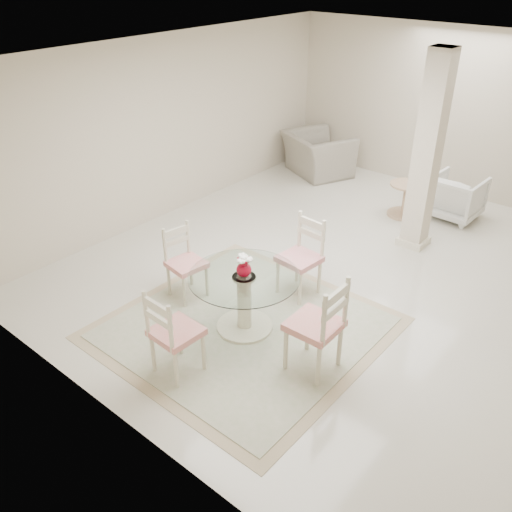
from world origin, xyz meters
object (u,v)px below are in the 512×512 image
Objects in this scene: dining_chair_west at (183,257)px; side_table at (405,201)px; red_vase at (244,266)px; dining_chair_east at (322,320)px; dining_table at (244,302)px; recliner_taupe at (317,154)px; armchair_white at (456,197)px; dining_chair_south at (170,329)px; column at (427,154)px; dining_chair_north at (303,251)px.

dining_chair_west is 1.86× the size of side_table.
dining_chair_east is at bearing -2.52° from red_vase.
dining_table is 1.03× the size of recliner_taupe.
red_vase is 0.21× the size of dining_chair_east.
dining_chair_east is 4.37m from armchair_white.
dining_chair_south is at bearing 84.68° from armchair_white.
armchair_white is (0.08, 1.23, -1.01)m from column.
column is 2.50× the size of dining_chair_south.
dining_table is 1.01× the size of dining_chair_east.
side_table is (-1.02, 3.89, -0.38)m from dining_chair_east.
recliner_taupe is 2.74m from armchair_white.
dining_table is at bearing -90.19° from dining_chair_south.
dining_chair_north is at bearing 87.09° from red_vase.
dining_chair_west is at bearing 127.94° from recliner_taupe.
dining_chair_west is 4.56m from recliner_taupe.
dining_chair_west is 0.93× the size of dining_chair_south.
dining_chair_north is 0.94× the size of recliner_taupe.
recliner_taupe is at bearing 22.69° from dining_chair_west.
dining_table is at bearing -93.49° from dining_chair_east.
dining_chair_south is (-1.08, -0.97, -0.05)m from dining_chair_east.
dining_chair_east is 5.50m from recliner_taupe.
dining_chair_south reaches higher than red_vase.
armchair_white is (0.64, 4.30, -0.01)m from dining_table.
armchair_white reaches higher than side_table.
red_vase is at bearing -90.06° from side_table.
dining_chair_west is at bearing -105.03° from side_table.
dining_chair_west is (-1.01, 0.06, -0.29)m from red_vase.
column is 1.60m from armchair_white.
red_vase reaches higher than dining_table.
dining_chair_east is 1.10× the size of dining_chair_south.
side_table is at bearing -6.07° from dining_chair_west.
column reaches higher than dining_table.
red_vase is at bearing 139.26° from recliner_taupe.
dining_chair_south reaches higher than recliner_taupe.
recliner_taupe is at bearing -1.79° from armchair_white.
column reaches higher than dining_chair_north.
armchair_white is 1.40× the size of side_table.
dining_chair_north is 2.85m from side_table.
dining_chair_south is at bearing -48.81° from dining_chair_east.
dining_chair_west is at bearing -93.82° from dining_chair_east.
dining_table is 4.35m from armchair_white.
red_vase is at bearing -84.26° from dining_chair_west.
dining_table is at bearing -84.25° from dining_chair_west.
recliner_taupe is (-3.12, 4.53, -0.25)m from dining_chair_east.
dining_chair_south is 5.37m from armchair_white.
dining_chair_south reaches higher than side_table.
dining_chair_east is 2.04m from dining_chair_west.
side_table is (-0.05, 2.83, -0.33)m from dining_chair_north.
red_vase reaches higher than side_table.
dining_table is 1.05m from dining_chair_north.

